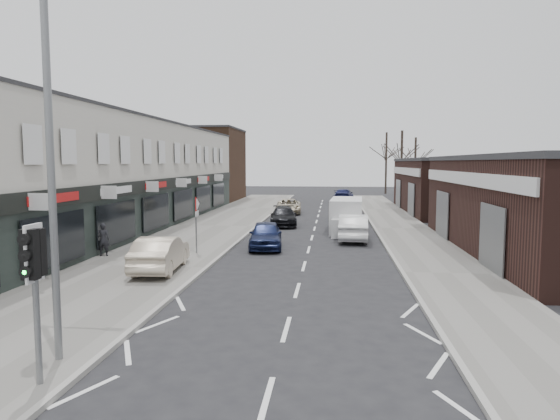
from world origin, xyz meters
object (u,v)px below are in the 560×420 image
(traffic_light, at_px, (34,267))
(parked_car_right_a, at_px, (353,227))
(warning_sign, at_px, (197,209))
(white_van, at_px, (347,216))
(street_lamp, at_px, (58,150))
(parked_car_right_b, at_px, (347,210))
(parked_car_left_b, at_px, (283,217))
(parked_car_left_c, at_px, (289,206))
(parked_car_right_c, at_px, (343,195))
(parked_car_left_a, at_px, (266,235))
(sedan_on_pavement, at_px, (160,253))
(pedestrian, at_px, (103,240))

(traffic_light, relative_size, parked_car_right_a, 0.69)
(warning_sign, distance_m, parked_car_right_a, 9.32)
(white_van, bearing_deg, traffic_light, -102.64)
(white_van, bearing_deg, parked_car_right_a, -81.34)
(street_lamp, relative_size, parked_car_right_b, 1.71)
(traffic_light, xyz_separation_m, white_van, (6.45, 22.58, -1.42))
(parked_car_right_b, bearing_deg, parked_car_left_b, 40.02)
(parked_car_left_c, height_order, parked_car_right_a, parked_car_right_a)
(traffic_light, relative_size, parked_car_right_c, 0.63)
(parked_car_right_c, bearing_deg, parked_car_left_a, 86.25)
(white_van, bearing_deg, parked_car_right_c, 92.61)
(parked_car_left_b, bearing_deg, parked_car_left_a, -95.72)
(sedan_on_pavement, xyz_separation_m, parked_car_right_b, (7.81, 19.01, -0.01))
(pedestrian, xyz_separation_m, parked_car_left_b, (6.98, 12.64, -0.24))
(traffic_light, bearing_deg, sedan_on_pavement, 96.45)
(sedan_on_pavement, bearing_deg, warning_sign, -100.04)
(parked_car_left_a, distance_m, parked_car_left_c, 17.39)
(parked_car_left_a, distance_m, parked_car_right_c, 30.90)
(parked_car_right_b, bearing_deg, street_lamp, 77.11)
(white_van, relative_size, parked_car_left_c, 1.23)
(white_van, bearing_deg, sedan_on_pavement, -117.80)
(parked_car_right_b, bearing_deg, traffic_light, 77.90)
(parked_car_right_b, height_order, parked_car_right_c, parked_car_right_b)
(sedan_on_pavement, relative_size, parked_car_right_a, 0.93)
(white_van, bearing_deg, parked_car_left_a, -120.53)
(parked_car_left_a, bearing_deg, white_van, 50.20)
(sedan_on_pavement, height_order, parked_car_right_c, sedan_on_pavement)
(sedan_on_pavement, xyz_separation_m, parked_car_right_a, (7.88, 9.33, -0.07))
(street_lamp, distance_m, white_van, 22.64)
(parked_car_right_c, bearing_deg, sedan_on_pavement, 82.62)
(warning_sign, xyz_separation_m, sedan_on_pavement, (-0.37, -4.00, -1.40))
(parked_car_right_b, bearing_deg, pedestrian, 55.72)
(parked_car_right_a, height_order, parked_car_right_b, parked_car_right_b)
(parked_car_right_b, bearing_deg, parked_car_left_c, -42.61)
(traffic_light, distance_m, parked_car_left_c, 33.72)
(warning_sign, relative_size, parked_car_left_b, 0.62)
(traffic_light, relative_size, pedestrian, 2.06)
(white_van, xyz_separation_m, parked_car_right_c, (0.29, 24.23, -0.27))
(traffic_light, relative_size, warning_sign, 1.15)
(warning_sign, relative_size, parked_car_left_a, 0.67)
(parked_car_left_a, xyz_separation_m, parked_car_right_b, (4.48, 12.79, 0.11))
(parked_car_left_b, height_order, parked_car_right_c, parked_car_right_c)
(parked_car_left_c, distance_m, parked_car_right_b, 6.69)
(white_van, xyz_separation_m, parked_car_left_a, (-4.25, -6.34, -0.31))
(street_lamp, bearing_deg, parked_car_right_a, 69.22)
(street_lamp, height_order, parked_car_right_c, street_lamp)
(parked_car_left_b, relative_size, parked_car_left_c, 0.98)
(white_van, height_order, parked_car_right_b, white_van)
(parked_car_left_c, bearing_deg, street_lamp, -97.22)
(traffic_light, xyz_separation_m, parked_car_right_b, (6.68, 29.03, -1.62))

